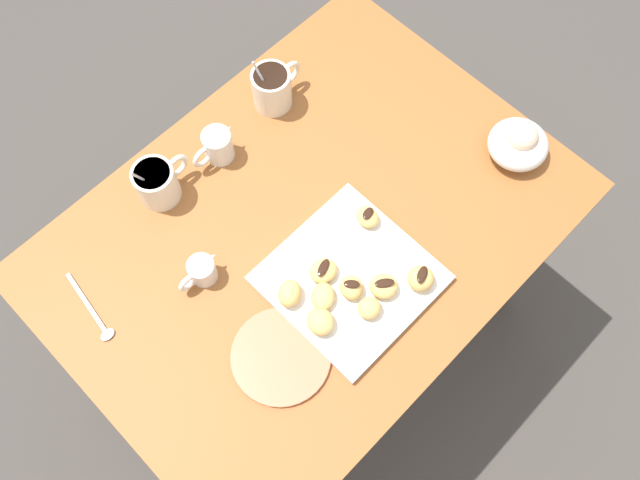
% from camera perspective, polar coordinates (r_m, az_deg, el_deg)
% --- Properties ---
extents(ground_plane, '(8.00, 8.00, 0.00)m').
position_cam_1_polar(ground_plane, '(1.98, -0.65, -7.30)').
color(ground_plane, '#423D38').
extents(dining_table, '(1.02, 0.75, 0.71)m').
position_cam_1_polar(dining_table, '(1.44, -0.89, -1.13)').
color(dining_table, '#935628').
rests_on(dining_table, ground_plane).
extents(pastry_plate_square, '(0.28, 0.28, 0.02)m').
position_cam_1_polar(pastry_plate_square, '(1.27, 2.58, -3.29)').
color(pastry_plate_square, silver).
rests_on(pastry_plate_square, dining_table).
extents(coffee_mug_cream_left, '(0.12, 0.08, 0.13)m').
position_cam_1_polar(coffee_mug_cream_left, '(1.35, -13.75, 4.84)').
color(coffee_mug_cream_left, silver).
rests_on(coffee_mug_cream_left, dining_table).
extents(coffee_mug_cream_right, '(0.12, 0.08, 0.14)m').
position_cam_1_polar(coffee_mug_cream_right, '(1.43, -4.08, 12.91)').
color(coffee_mug_cream_right, silver).
rests_on(coffee_mug_cream_right, dining_table).
extents(cream_pitcher_white, '(0.10, 0.06, 0.07)m').
position_cam_1_polar(cream_pitcher_white, '(1.37, -8.79, 8.02)').
color(cream_pitcher_white, silver).
rests_on(cream_pitcher_white, dining_table).
extents(ice_cream_bowl, '(0.12, 0.12, 0.09)m').
position_cam_1_polar(ice_cream_bowl, '(1.42, 16.63, 7.95)').
color(ice_cream_bowl, silver).
rests_on(ice_cream_bowl, dining_table).
extents(chocolate_sauce_pitcher, '(0.09, 0.05, 0.06)m').
position_cam_1_polar(chocolate_sauce_pitcher, '(1.27, -10.10, -2.57)').
color(chocolate_sauce_pitcher, silver).
rests_on(chocolate_sauce_pitcher, dining_table).
extents(saucer_coral_left, '(0.18, 0.18, 0.01)m').
position_cam_1_polar(saucer_coral_left, '(1.23, -3.37, -9.90)').
color(saucer_coral_left, '#E5704C').
rests_on(saucer_coral_left, dining_table).
extents(loose_spoon_near_saucer, '(0.04, 0.16, 0.01)m').
position_cam_1_polar(loose_spoon_near_saucer, '(1.32, -18.72, -6.08)').
color(loose_spoon_near_saucer, silver).
rests_on(loose_spoon_near_saucer, dining_table).
extents(beignet_0, '(0.07, 0.07, 0.03)m').
position_cam_1_polar(beignet_0, '(1.23, 0.25, -4.87)').
color(beignet_0, '#E5B260').
rests_on(beignet_0, pastry_plate_square).
extents(beignet_1, '(0.06, 0.06, 0.04)m').
position_cam_1_polar(beignet_1, '(1.24, 2.69, -4.08)').
color(beignet_1, '#E5B260').
rests_on(beignet_1, pastry_plate_square).
extents(chocolate_drizzle_1, '(0.03, 0.03, 0.00)m').
position_cam_1_polar(chocolate_drizzle_1, '(1.22, 2.73, -3.78)').
color(chocolate_drizzle_1, black).
rests_on(chocolate_drizzle_1, beignet_1).
extents(beignet_2, '(0.05, 0.05, 0.03)m').
position_cam_1_polar(beignet_2, '(1.23, 4.24, -5.84)').
color(beignet_2, '#E5B260').
rests_on(beignet_2, pastry_plate_square).
extents(beignet_3, '(0.07, 0.07, 0.04)m').
position_cam_1_polar(beignet_3, '(1.23, -2.62, -4.59)').
color(beignet_3, '#E5B260').
rests_on(beignet_3, pastry_plate_square).
extents(beignet_4, '(0.04, 0.05, 0.03)m').
position_cam_1_polar(beignet_4, '(1.30, 4.08, 1.97)').
color(beignet_4, '#E5B260').
rests_on(beignet_4, pastry_plate_square).
extents(chocolate_drizzle_4, '(0.03, 0.02, 0.00)m').
position_cam_1_polar(chocolate_drizzle_4, '(1.28, 4.13, 2.29)').
color(chocolate_drizzle_4, black).
rests_on(chocolate_drizzle_4, beignet_4).
extents(beignet_5, '(0.07, 0.07, 0.04)m').
position_cam_1_polar(beignet_5, '(1.25, 8.60, -3.27)').
color(beignet_5, '#E5B260').
rests_on(beignet_5, pastry_plate_square).
extents(chocolate_drizzle_5, '(0.04, 0.03, 0.00)m').
position_cam_1_polar(chocolate_drizzle_5, '(1.23, 8.74, -2.94)').
color(chocolate_drizzle_5, black).
rests_on(chocolate_drizzle_5, beignet_5).
extents(beignet_6, '(0.07, 0.07, 0.03)m').
position_cam_1_polar(beignet_6, '(1.24, 5.46, -3.96)').
color(beignet_6, '#E5B260').
rests_on(beignet_6, pastry_plate_square).
extents(chocolate_drizzle_6, '(0.04, 0.04, 0.00)m').
position_cam_1_polar(chocolate_drizzle_6, '(1.23, 5.54, -3.68)').
color(chocolate_drizzle_6, black).
rests_on(chocolate_drizzle_6, beignet_6).
extents(beignet_7, '(0.06, 0.06, 0.04)m').
position_cam_1_polar(beignet_7, '(1.22, 0.04, -6.99)').
color(beignet_7, '#E5B260').
rests_on(beignet_7, pastry_plate_square).
extents(beignet_8, '(0.06, 0.06, 0.03)m').
position_cam_1_polar(beignet_8, '(1.25, 0.29, -2.65)').
color(beignet_8, '#E5B260').
rests_on(beignet_8, pastry_plate_square).
extents(chocolate_drizzle_8, '(0.04, 0.03, 0.00)m').
position_cam_1_polar(chocolate_drizzle_8, '(1.23, 0.30, -2.39)').
color(chocolate_drizzle_8, black).
rests_on(chocolate_drizzle_8, beignet_8).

